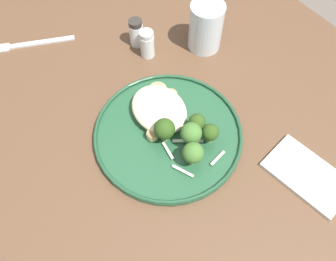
{
  "coord_description": "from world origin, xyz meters",
  "views": [
    {
      "loc": [
        -0.24,
        0.21,
        1.33
      ],
      "look_at": [
        0.04,
        0.01,
        0.76
      ],
      "focal_mm": 36.8,
      "sensor_mm": 36.0,
      "label": 1
    }
  ],
  "objects_px": {
    "seared_scallop_on_noodles": "(171,95)",
    "dinner_fork": "(31,44)",
    "broccoli_floret_split_head": "(191,134)",
    "broccoli_floret_right_tilted": "(210,133)",
    "salt_shaker": "(147,44)",
    "dinner_plate": "(168,134)",
    "seared_scallop_rear_pale": "(152,135)",
    "seared_scallop_tilted_round": "(148,107)",
    "folded_napkin": "(307,175)",
    "water_glass": "(205,29)",
    "broccoli_floret_tall_stalk": "(164,129)",
    "pepper_shaker": "(136,33)",
    "seared_scallop_half_hidden": "(152,114)",
    "broccoli_floret_center_pile": "(197,123)",
    "broccoli_floret_rear_charred": "(193,153)",
    "seared_scallop_left_edge": "(158,90)"
  },
  "relations": [
    {
      "from": "broccoli_floret_center_pile",
      "to": "salt_shaker",
      "type": "distance_m",
      "value": 0.24
    },
    {
      "from": "broccoli_floret_center_pile",
      "to": "pepper_shaker",
      "type": "relative_size",
      "value": 0.84
    },
    {
      "from": "dinner_plate",
      "to": "broccoli_floret_split_head",
      "type": "relative_size",
      "value": 4.76
    },
    {
      "from": "seared_scallop_left_edge",
      "to": "seared_scallop_on_noodles",
      "type": "distance_m",
      "value": 0.03
    },
    {
      "from": "broccoli_floret_center_pile",
      "to": "broccoli_floret_tall_stalk",
      "type": "distance_m",
      "value": 0.06
    },
    {
      "from": "broccoli_floret_right_tilted",
      "to": "salt_shaker",
      "type": "bearing_deg",
      "value": -8.17
    },
    {
      "from": "seared_scallop_on_noodles",
      "to": "water_glass",
      "type": "distance_m",
      "value": 0.18
    },
    {
      "from": "broccoli_floret_right_tilted",
      "to": "seared_scallop_rear_pale",
      "type": "bearing_deg",
      "value": 50.16
    },
    {
      "from": "seared_scallop_left_edge",
      "to": "seared_scallop_rear_pale",
      "type": "bearing_deg",
      "value": 139.12
    },
    {
      "from": "seared_scallop_on_noodles",
      "to": "dinner_fork",
      "type": "distance_m",
      "value": 0.37
    },
    {
      "from": "water_glass",
      "to": "seared_scallop_tilted_round",
      "type": "bearing_deg",
      "value": 110.76
    },
    {
      "from": "dinner_plate",
      "to": "seared_scallop_half_hidden",
      "type": "relative_size",
      "value": 9.77
    },
    {
      "from": "seared_scallop_rear_pale",
      "to": "seared_scallop_tilted_round",
      "type": "bearing_deg",
      "value": -27.09
    },
    {
      "from": "broccoli_floret_split_head",
      "to": "water_glass",
      "type": "height_order",
      "value": "water_glass"
    },
    {
      "from": "broccoli_floret_tall_stalk",
      "to": "water_glass",
      "type": "relative_size",
      "value": 0.53
    },
    {
      "from": "seared_scallop_half_hidden",
      "to": "salt_shaker",
      "type": "height_order",
      "value": "salt_shaker"
    },
    {
      "from": "broccoli_floret_tall_stalk",
      "to": "water_glass",
      "type": "xyz_separation_m",
      "value": [
        0.16,
        -0.23,
        -0.0
      ]
    },
    {
      "from": "dinner_plate",
      "to": "seared_scallop_on_noodles",
      "type": "height_order",
      "value": "seared_scallop_on_noodles"
    },
    {
      "from": "seared_scallop_tilted_round",
      "to": "broccoli_floret_split_head",
      "type": "xyz_separation_m",
      "value": [
        -0.11,
        -0.02,
        0.03
      ]
    },
    {
      "from": "broccoli_floret_center_pile",
      "to": "water_glass",
      "type": "bearing_deg",
      "value": -43.06
    },
    {
      "from": "broccoli_floret_split_head",
      "to": "broccoli_floret_tall_stalk",
      "type": "xyz_separation_m",
      "value": [
        0.04,
        0.03,
        -0.0
      ]
    },
    {
      "from": "dinner_fork",
      "to": "pepper_shaker",
      "type": "height_order",
      "value": "pepper_shaker"
    },
    {
      "from": "seared_scallop_left_edge",
      "to": "seared_scallop_tilted_round",
      "type": "height_order",
      "value": "seared_scallop_left_edge"
    },
    {
      "from": "seared_scallop_rear_pale",
      "to": "broccoli_floret_center_pile",
      "type": "bearing_deg",
      "value": -118.89
    },
    {
      "from": "broccoli_floret_center_pile",
      "to": "pepper_shaker",
      "type": "bearing_deg",
      "value": -9.59
    },
    {
      "from": "seared_scallop_half_hidden",
      "to": "broccoli_floret_center_pile",
      "type": "xyz_separation_m",
      "value": [
        -0.08,
        -0.05,
        0.03
      ]
    },
    {
      "from": "seared_scallop_rear_pale",
      "to": "seared_scallop_tilted_round",
      "type": "xyz_separation_m",
      "value": [
        0.06,
        -0.03,
        -0.0
      ]
    },
    {
      "from": "broccoli_floret_right_tilted",
      "to": "broccoli_floret_rear_charred",
      "type": "height_order",
      "value": "broccoli_floret_rear_charred"
    },
    {
      "from": "dinner_fork",
      "to": "folded_napkin",
      "type": "distance_m",
      "value": 0.67
    },
    {
      "from": "broccoli_floret_right_tilted",
      "to": "salt_shaker",
      "type": "distance_m",
      "value": 0.27
    },
    {
      "from": "seared_scallop_rear_pale",
      "to": "seared_scallop_on_noodles",
      "type": "xyz_separation_m",
      "value": [
        0.05,
        -0.09,
        -0.0
      ]
    },
    {
      "from": "broccoli_floret_rear_charred",
      "to": "dinner_fork",
      "type": "relative_size",
      "value": 0.32
    },
    {
      "from": "broccoli_floret_split_head",
      "to": "dinner_fork",
      "type": "relative_size",
      "value": 0.34
    },
    {
      "from": "dinner_plate",
      "to": "pepper_shaker",
      "type": "xyz_separation_m",
      "value": [
        0.25,
        -0.09,
        0.02
      ]
    },
    {
      "from": "seared_scallop_on_noodles",
      "to": "broccoli_floret_split_head",
      "type": "height_order",
      "value": "broccoli_floret_split_head"
    },
    {
      "from": "dinner_fork",
      "to": "salt_shaker",
      "type": "relative_size",
      "value": 2.64
    },
    {
      "from": "broccoli_floret_split_head",
      "to": "broccoli_floret_rear_charred",
      "type": "xyz_separation_m",
      "value": [
        -0.03,
        0.02,
        -0.0
      ]
    },
    {
      "from": "salt_shaker",
      "to": "seared_scallop_tilted_round",
      "type": "bearing_deg",
      "value": 145.91
    },
    {
      "from": "broccoli_floret_tall_stalk",
      "to": "broccoli_floret_rear_charred",
      "type": "xyz_separation_m",
      "value": [
        -0.07,
        -0.01,
        -0.0
      ]
    },
    {
      "from": "water_glass",
      "to": "folded_napkin",
      "type": "xyz_separation_m",
      "value": [
        -0.37,
        0.06,
        -0.04
      ]
    },
    {
      "from": "seared_scallop_rear_pale",
      "to": "seared_scallop_left_edge",
      "type": "distance_m",
      "value": 0.11
    },
    {
      "from": "broccoli_floret_tall_stalk",
      "to": "pepper_shaker",
      "type": "height_order",
      "value": "broccoli_floret_tall_stalk"
    },
    {
      "from": "seared_scallop_rear_pale",
      "to": "seared_scallop_left_edge",
      "type": "relative_size",
      "value": 0.64
    },
    {
      "from": "seared_scallop_on_noodles",
      "to": "broccoli_floret_center_pile",
      "type": "xyz_separation_m",
      "value": [
        -0.1,
        0.01,
        0.03
      ]
    },
    {
      "from": "dinner_plate",
      "to": "seared_scallop_on_noodles",
      "type": "distance_m",
      "value": 0.09
    },
    {
      "from": "broccoli_floret_right_tilted",
      "to": "folded_napkin",
      "type": "xyz_separation_m",
      "value": [
        -0.16,
        -0.1,
        -0.04
      ]
    },
    {
      "from": "broccoli_floret_right_tilted",
      "to": "salt_shaker",
      "type": "xyz_separation_m",
      "value": [
        0.26,
        -0.04,
        -0.01
      ]
    },
    {
      "from": "broccoli_floret_tall_stalk",
      "to": "broccoli_floret_rear_charred",
      "type": "relative_size",
      "value": 1.03
    },
    {
      "from": "folded_napkin",
      "to": "pepper_shaker",
      "type": "bearing_deg",
      "value": 7.94
    },
    {
      "from": "broccoli_floret_right_tilted",
      "to": "broccoli_floret_rear_charred",
      "type": "xyz_separation_m",
      "value": [
        -0.02,
        0.05,
        0.01
      ]
    }
  ]
}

